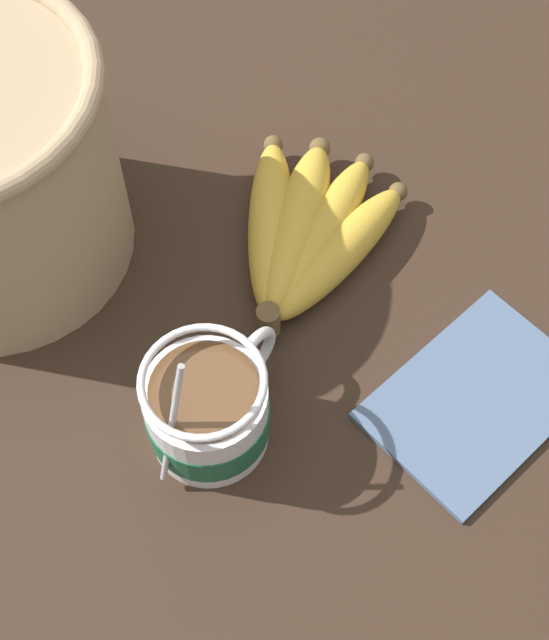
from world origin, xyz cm
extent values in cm
cube|color=#332319|center=(0.00, 0.00, 1.75)|extent=(139.28, 139.28, 3.50)
cylinder|color=silver|center=(-2.87, 2.56, 7.31)|extent=(9.36, 9.36, 7.61)
cylinder|color=#195638|center=(-2.87, 2.56, 6.77)|extent=(9.56, 9.56, 3.27)
torus|color=silver|center=(2.70, 2.56, 8.17)|extent=(5.38, 0.90, 5.38)
cylinder|color=brown|center=(-2.87, 2.56, 11.21)|extent=(8.16, 8.16, 0.40)
torus|color=silver|center=(-2.87, 2.56, 12.83)|extent=(9.36, 9.36, 0.60)
cylinder|color=#B2B2B7|center=(-6.43, 2.56, 11.33)|extent=(4.31, 0.50, 12.80)
ellipsoid|color=#B2B2B7|center=(-4.51, 2.56, 5.00)|extent=(3.00, 2.00, 0.80)
cylinder|color=brown|center=(6.77, 4.18, 6.45)|extent=(2.00, 2.00, 3.00)
ellipsoid|color=gold|center=(16.46, 3.82, 5.44)|extent=(17.52, 4.51, 3.87)
sphere|color=brown|center=(25.15, 3.50, 5.44)|extent=(1.74, 1.74, 1.74)
ellipsoid|color=gold|center=(16.91, 6.10, 5.49)|extent=(19.06, 7.37, 3.97)
sphere|color=brown|center=(26.07, 7.84, 5.49)|extent=(1.79, 1.79, 1.79)
ellipsoid|color=gold|center=(16.21, 8.30, 5.74)|extent=(18.85, 11.55, 4.48)
sphere|color=brown|center=(24.74, 12.03, 5.74)|extent=(2.02, 2.02, 2.02)
ellipsoid|color=gold|center=(15.06, 10.30, 5.54)|extent=(17.39, 14.33, 4.07)
sphere|color=brown|center=(22.55, 15.83, 5.54)|extent=(1.83, 1.83, 1.83)
cube|color=slate|center=(12.48, -12.80, 3.80)|extent=(19.13, 14.88, 0.60)
camera|label=1|loc=(-21.90, -18.52, 69.49)|focal=50.00mm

